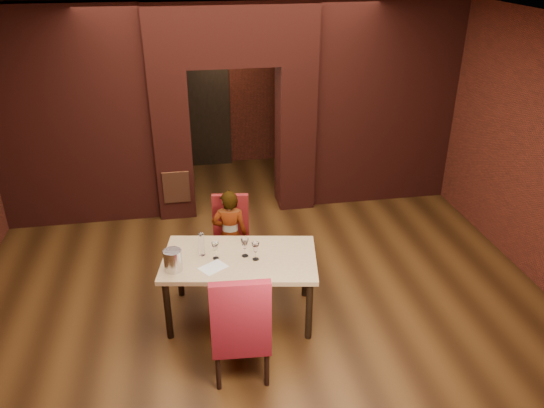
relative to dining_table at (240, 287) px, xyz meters
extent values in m
plane|color=#422710|center=(0.27, 0.82, -0.40)|extent=(8.00, 8.00, 0.00)
cube|color=silver|center=(0.27, 0.82, 2.80)|extent=(7.00, 8.00, 0.04)
cube|color=maroon|center=(0.27, 4.82, 1.20)|extent=(7.00, 0.04, 3.20)
cube|color=maroon|center=(3.77, 0.82, 1.20)|extent=(0.04, 8.00, 3.20)
cube|color=maroon|center=(-0.68, 2.82, 0.75)|extent=(0.55, 0.55, 2.30)
cube|color=maroon|center=(1.22, 2.82, 0.75)|extent=(0.55, 0.55, 2.30)
cube|color=maroon|center=(0.27, 2.82, 2.35)|extent=(2.45, 0.55, 0.90)
cube|color=maroon|center=(-2.09, 2.82, 1.20)|extent=(2.28, 0.35, 3.20)
cube|color=maroon|center=(2.64, 2.82, 1.20)|extent=(2.28, 0.35, 3.20)
cube|color=#A0522E|center=(-0.68, 2.52, 0.15)|extent=(0.40, 0.03, 0.50)
cube|color=black|center=(-0.13, 4.76, 0.65)|extent=(0.90, 0.08, 2.10)
cube|color=black|center=(-0.13, 4.72, 0.65)|extent=(1.02, 0.04, 2.22)
cube|color=tan|center=(0.00, 0.00, 0.00)|extent=(1.83, 1.23, 0.79)
cube|color=maroon|center=(-0.01, 0.92, 0.12)|extent=(0.52, 0.52, 1.03)
cube|color=maroon|center=(-0.10, -0.87, 0.22)|extent=(0.60, 0.60, 1.23)
imported|color=silver|center=(-0.03, 0.83, 0.21)|extent=(0.48, 0.35, 1.22)
cube|color=silver|center=(-0.30, -0.16, 0.40)|extent=(0.34, 0.32, 0.00)
cylinder|color=silver|center=(-0.72, -0.12, 0.51)|extent=(0.19, 0.19, 0.24)
cylinder|color=white|center=(-0.40, 0.12, 0.54)|extent=(0.07, 0.07, 0.28)
imported|color=#2D7022|center=(0.76, 1.03, -0.19)|extent=(0.37, 0.32, 0.40)
camera|label=1|loc=(-0.50, -4.95, 3.53)|focal=35.00mm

